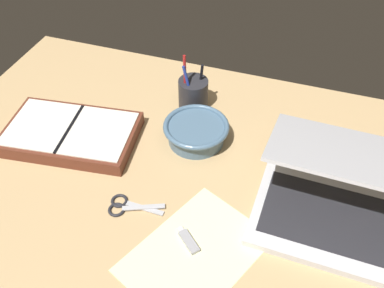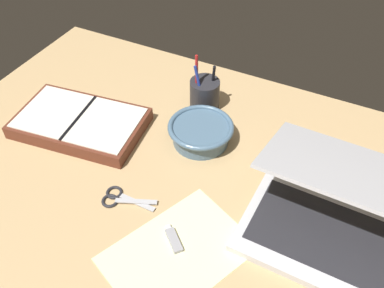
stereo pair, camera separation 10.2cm
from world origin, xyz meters
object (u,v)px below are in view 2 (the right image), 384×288
Objects in this scene: laptop at (332,213)px; bowl at (201,132)px; pen_cup at (205,94)px; planner at (80,123)px; scissors at (118,198)px.

laptop is 38.60cm from bowl.
pen_cup is (-5.25, 13.34, 1.36)cm from bowl.
planner is (-67.69, 2.57, -3.48)cm from laptop.
pen_cup is 35.00cm from planner.
laptop is 49.07cm from pen_cup.
scissors is (-3.43, -39.30, -4.18)cm from pen_cup.
planner reaches higher than scissors.
bowl is 32.81cm from planner.
scissors is (22.56, -16.02, -1.59)cm from planner.
scissors is at bearing -108.49° from bowl.
planner is 27.71cm from scissors.
laptop is 2.05× the size of bowl.
pen_cup reaches higher than scissors.
bowl is at bearing 162.58° from laptop.
bowl reaches higher than planner.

